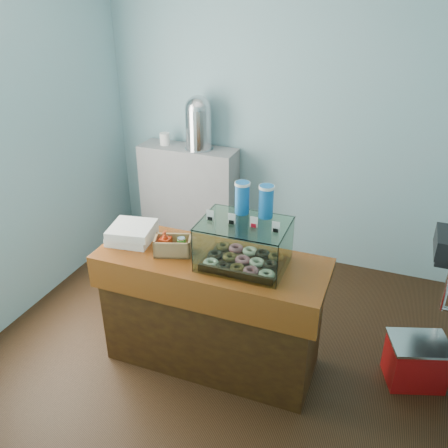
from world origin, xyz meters
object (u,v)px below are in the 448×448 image
at_px(counter, 212,310).
at_px(display_case, 246,240).
at_px(coffee_urn, 198,121).
at_px(red_cooler, 416,361).

bearing_deg(counter, display_case, 8.32).
bearing_deg(coffee_urn, display_case, -56.73).
xyz_separation_m(display_case, coffee_urn, (-1.01, 1.54, 0.31)).
distance_m(counter, red_cooler, 1.49).
height_order(counter, coffee_urn, coffee_urn).
xyz_separation_m(counter, coffee_urn, (-0.77, 1.57, 0.92)).
distance_m(coffee_urn, red_cooler, 2.81).
distance_m(display_case, red_cooler, 1.52).
bearing_deg(coffee_urn, red_cooler, -29.61).
bearing_deg(display_case, coffee_urn, 123.00).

